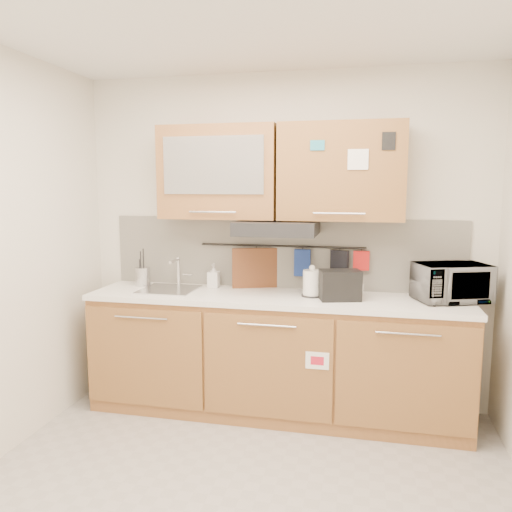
% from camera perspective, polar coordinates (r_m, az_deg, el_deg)
% --- Properties ---
extents(floor, '(3.20, 3.20, 0.00)m').
position_cam_1_polar(floor, '(3.03, -2.38, -26.84)').
color(floor, '#9E9993').
rests_on(floor, ground).
extents(wall_back, '(3.20, 0.00, 3.20)m').
position_cam_1_polar(wall_back, '(3.98, 3.03, 1.79)').
color(wall_back, silver).
rests_on(wall_back, ground).
extents(base_cabinet, '(2.80, 0.64, 0.88)m').
position_cam_1_polar(base_cabinet, '(3.88, 2.17, -11.94)').
color(base_cabinet, '#A8673B').
rests_on(base_cabinet, floor).
extents(countertop, '(2.82, 0.62, 0.04)m').
position_cam_1_polar(countertop, '(3.74, 2.21, -4.81)').
color(countertop, white).
rests_on(countertop, base_cabinet).
extents(backsplash, '(2.80, 0.02, 0.56)m').
position_cam_1_polar(backsplash, '(3.98, 2.99, 0.34)').
color(backsplash, silver).
rests_on(backsplash, countertop).
extents(upper_cabinets, '(1.82, 0.37, 0.70)m').
position_cam_1_polar(upper_cabinets, '(3.78, 2.57, 9.53)').
color(upper_cabinets, '#A8673B').
rests_on(upper_cabinets, wall_back).
extents(range_hood, '(0.60, 0.46, 0.10)m').
position_cam_1_polar(range_hood, '(3.72, 2.42, 3.23)').
color(range_hood, black).
rests_on(range_hood, upper_cabinets).
extents(sink, '(0.42, 0.40, 0.26)m').
position_cam_1_polar(sink, '(3.99, -9.86, -3.77)').
color(sink, silver).
rests_on(sink, countertop).
extents(utensil_rail, '(1.30, 0.02, 0.02)m').
position_cam_1_polar(utensil_rail, '(3.93, 2.91, 1.14)').
color(utensil_rail, black).
rests_on(utensil_rail, backsplash).
extents(utensil_crock, '(0.15, 0.15, 0.30)m').
position_cam_1_polar(utensil_crock, '(4.18, -12.80, -2.27)').
color(utensil_crock, '#B7B8BC').
rests_on(utensil_crock, countertop).
extents(kettle, '(0.17, 0.16, 0.24)m').
position_cam_1_polar(kettle, '(3.71, 6.42, -3.20)').
color(kettle, white).
rests_on(kettle, countertop).
extents(toaster, '(0.32, 0.24, 0.22)m').
position_cam_1_polar(toaster, '(3.61, 9.58, -3.27)').
color(toaster, black).
rests_on(toaster, countertop).
extents(microwave, '(0.57, 0.48, 0.27)m').
position_cam_1_polar(microwave, '(3.79, 21.44, -2.84)').
color(microwave, '#999999').
rests_on(microwave, countertop).
extents(soap_bottle, '(0.09, 0.09, 0.19)m').
position_cam_1_polar(soap_bottle, '(4.02, -4.86, -2.26)').
color(soap_bottle, '#999999').
rests_on(soap_bottle, countertop).
extents(cutting_board, '(0.37, 0.15, 0.47)m').
position_cam_1_polar(cutting_board, '(3.99, 0.01, -2.46)').
color(cutting_board, brown).
rests_on(cutting_board, utensil_rail).
extents(oven_mitt, '(0.13, 0.04, 0.21)m').
position_cam_1_polar(oven_mitt, '(3.91, 5.31, -0.78)').
color(oven_mitt, navy).
rests_on(oven_mitt, utensil_rail).
extents(dark_pouch, '(0.14, 0.09, 0.22)m').
position_cam_1_polar(dark_pouch, '(3.89, 9.51, -0.96)').
color(dark_pouch, black).
rests_on(dark_pouch, utensil_rail).
extents(pot_holder, '(0.12, 0.02, 0.15)m').
position_cam_1_polar(pot_holder, '(3.88, 11.94, -0.53)').
color(pot_holder, red).
rests_on(pot_holder, utensil_rail).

